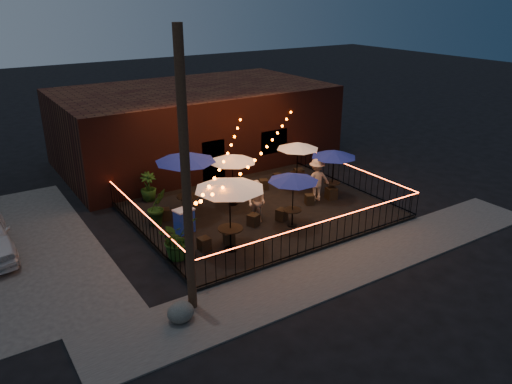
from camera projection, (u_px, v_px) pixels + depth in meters
ground at (288, 231)px, 19.47m from camera, size 110.00×110.00×0.00m
patio at (260, 211)px, 21.00m from camera, size 10.00×8.00×0.15m
sidewalk at (345, 266)px, 16.93m from camera, size 18.00×2.50×0.05m
brick_building at (194, 124)px, 27.02m from camera, size 14.00×8.00×4.00m
utility_pole at (186, 181)px, 13.23m from camera, size 0.26×0.26×8.00m
fence_front at (322, 235)px, 17.67m from camera, size 10.00×0.04×1.04m
fence_left at (146, 227)px, 18.26m from camera, size 0.04×8.00×1.04m
fence_right at (349, 176)px, 23.31m from camera, size 0.04×8.00×1.04m
festoon_lights at (243, 162)px, 19.35m from camera, size 10.02×8.72×1.32m
cafe_table_0 at (229, 185)px, 16.82m from camera, size 2.80×2.80×2.70m
cafe_table_1 at (185, 158)px, 19.59m from camera, size 2.76×2.76×2.69m
cafe_table_2 at (293, 178)px, 18.84m from camera, size 2.61×2.61×2.17m
cafe_table_3 at (232, 159)px, 20.78m from camera, size 2.44×2.44×2.25m
cafe_table_4 at (334, 154)px, 21.59m from camera, size 2.54×2.54×2.18m
cafe_table_5 at (298, 146)px, 22.78m from camera, size 2.53×2.53×2.15m
bistro_chair_0 at (204, 244)px, 17.63m from camera, size 0.42×0.42×0.47m
bistro_chair_1 at (229, 238)px, 18.05m from camera, size 0.48×0.48×0.46m
bistro_chair_2 at (165, 214)px, 20.01m from camera, size 0.49×0.49×0.46m
bistro_chair_3 at (186, 205)px, 20.92m from camera, size 0.42×0.42×0.40m
bistro_chair_4 at (253, 220)px, 19.49m from camera, size 0.51×0.51×0.46m
bistro_chair_5 at (282, 215)px, 19.96m from camera, size 0.51×0.51×0.46m
bistro_chair_6 at (231, 192)px, 22.32m from camera, size 0.41×0.41×0.42m
bistro_chair_7 at (264, 184)px, 23.11m from camera, size 0.49×0.49×0.46m
bistro_chair_8 at (309, 199)px, 21.47m from camera, size 0.47×0.47×0.43m
bistro_chair_9 at (331, 193)px, 21.99m from camera, size 0.50×0.50×0.52m
bistro_chair_10 at (277, 178)px, 23.98m from camera, size 0.36×0.36×0.41m
bistro_chair_11 at (299, 174)px, 24.36m from camera, size 0.54×0.54×0.51m
patron_a at (256, 199)px, 20.03m from camera, size 0.57×0.69×1.60m
patron_b at (257, 202)px, 19.65m from camera, size 0.86×0.95×1.62m
patron_c at (317, 180)px, 21.62m from camera, size 1.38×1.03×1.89m
potted_shrub_a at (177, 239)px, 16.95m from camera, size 1.63×1.54×1.43m
potted_shrub_b at (157, 207)px, 19.41m from camera, size 0.89×0.76×1.47m
potted_shrub_c at (148, 187)px, 21.72m from camera, size 0.73×0.73×1.26m
cooler at (184, 221)px, 18.83m from camera, size 0.81×0.65×0.96m
boulder at (181, 312)px, 13.96m from camera, size 0.95×0.85×0.65m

